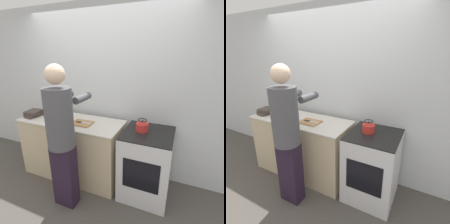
{
  "view_description": "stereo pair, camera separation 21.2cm",
  "coord_description": "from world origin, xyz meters",
  "views": [
    {
      "loc": [
        1.16,
        -1.72,
        1.89
      ],
      "look_at": [
        0.36,
        0.21,
        1.19
      ],
      "focal_mm": 28.0,
      "sensor_mm": 36.0,
      "label": 1
    },
    {
      "loc": [
        1.35,
        -1.63,
        1.89
      ],
      "look_at": [
        0.36,
        0.21,
        1.19
      ],
      "focal_mm": 28.0,
      "sensor_mm": 36.0,
      "label": 2
    }
  ],
  "objects": [
    {
      "name": "bowl_mixing",
      "position": [
        -0.8,
        0.39,
        0.98
      ],
      "size": [
        0.16,
        0.16,
        0.08
      ],
      "color": "brown",
      "rests_on": "counter"
    },
    {
      "name": "counter",
      "position": [
        -0.35,
        0.3,
        0.47
      ],
      "size": [
        1.58,
        0.63,
        0.94
      ],
      "color": "#C6B28E",
      "rests_on": "ground_plane"
    },
    {
      "name": "book_stack",
      "position": [
        -1.0,
        0.23,
        0.98
      ],
      "size": [
        0.22,
        0.27,
        0.09
      ],
      "color": "#423833",
      "rests_on": "counter"
    },
    {
      "name": "canister_jar",
      "position": [
        -0.63,
        0.37,
        1.02
      ],
      "size": [
        0.12,
        0.12,
        0.17
      ],
      "color": "#4C4C51",
      "rests_on": "counter"
    },
    {
      "name": "knife",
      "position": [
        -0.11,
        0.25,
        0.96
      ],
      "size": [
        0.23,
        0.05,
        0.01
      ],
      "rotation": [
        0.0,
        0.0,
        0.07
      ],
      "color": "silver",
      "rests_on": "cutting_board"
    },
    {
      "name": "wall_back",
      "position": [
        0.0,
        0.73,
        1.3
      ],
      "size": [
        8.0,
        0.05,
        2.6
      ],
      "color": "silver",
      "rests_on": "ground_plane"
    },
    {
      "name": "person",
      "position": [
        -0.1,
        -0.24,
        0.98
      ],
      "size": [
        0.36,
        0.6,
        1.79
      ],
      "color": "#26192B",
      "rests_on": "ground_plane"
    },
    {
      "name": "bowl_prep",
      "position": [
        -0.43,
        0.19,
        0.97
      ],
      "size": [
        0.13,
        0.13,
        0.07
      ],
      "color": "brown",
      "rests_on": "counter"
    },
    {
      "name": "ground_plane",
      "position": [
        0.0,
        0.0,
        0.0
      ],
      "size": [
        12.0,
        12.0,
        0.0
      ],
      "primitive_type": "plane",
      "color": "#4C4742"
    },
    {
      "name": "kettle",
      "position": [
        0.72,
        0.35,
        0.99
      ],
      "size": [
        0.16,
        0.16,
        0.16
      ],
      "color": "red",
      "rests_on": "oven"
    },
    {
      "name": "oven",
      "position": [
        0.81,
        0.33,
        0.46
      ],
      "size": [
        0.64,
        0.67,
        0.93
      ],
      "color": "silver",
      "rests_on": "ground_plane"
    },
    {
      "name": "cutting_board",
      "position": [
        -0.12,
        0.25,
        0.94
      ],
      "size": [
        0.3,
        0.22,
        0.02
      ],
      "color": "#A87A4C",
      "rests_on": "counter"
    }
  ]
}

